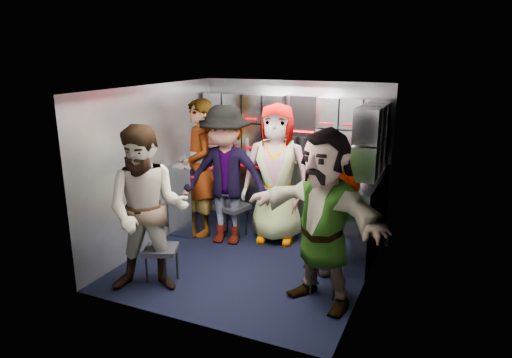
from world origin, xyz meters
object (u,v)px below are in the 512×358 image
at_px(jump_seat_near_left, 161,251).
at_px(attendant_arc_e, 323,219).
at_px(attendant_arc_a, 148,211).
at_px(attendant_arc_c, 276,174).
at_px(jump_seat_mid_left, 232,208).
at_px(jump_seat_center, 281,209).
at_px(attendant_arc_b, 225,176).
at_px(jump_seat_near_right, 326,263).
at_px(jump_seat_mid_right, 333,233).
at_px(attendant_standing, 200,168).
at_px(attendant_arc_d, 330,207).

height_order(jump_seat_near_left, attendant_arc_e, attendant_arc_e).
height_order(attendant_arc_a, attendant_arc_c, attendant_arc_c).
distance_m(jump_seat_mid_left, attendant_arc_e, 2.03).
height_order(jump_seat_center, attendant_arc_a, attendant_arc_a).
bearing_deg(jump_seat_mid_left, attendant_arc_a, -95.18).
bearing_deg(attendant_arc_b, jump_seat_near_right, -36.53).
bearing_deg(attendant_arc_c, attendant_arc_e, -64.65).
xyz_separation_m(jump_seat_mid_right, attendant_standing, (-1.96, 0.24, 0.54)).
relative_size(jump_seat_center, jump_seat_near_right, 1.19).
bearing_deg(attendant_arc_e, jump_seat_near_left, -148.32).
bearing_deg(attendant_arc_a, attendant_arc_c, 43.60).
xyz_separation_m(jump_seat_near_left, attendant_arc_e, (1.74, 0.30, 0.55)).
distance_m(attendant_arc_b, attendant_arc_c, 0.68).
bearing_deg(jump_seat_center, attendant_arc_c, -90.00).
height_order(jump_seat_mid_left, attendant_arc_e, attendant_arc_e).
bearing_deg(jump_seat_center, attendant_arc_a, -110.22).
xyz_separation_m(jump_seat_near_left, jump_seat_near_right, (1.74, 0.48, -0.01)).
relative_size(attendant_arc_c, attendant_arc_e, 1.03).
xyz_separation_m(jump_seat_near_right, attendant_arc_a, (-1.74, -0.66, 0.55)).
bearing_deg(attendant_arc_c, jump_seat_near_left, -126.20).
bearing_deg(attendant_arc_d, jump_seat_mid_right, 51.38).
distance_m(jump_seat_mid_right, attendant_arc_e, 1.03).
bearing_deg(attendant_arc_e, jump_seat_mid_right, 119.09).
xyz_separation_m(jump_seat_near_right, attendant_arc_b, (-1.59, 0.80, 0.57)).
bearing_deg(jump_seat_mid_right, attendant_arc_d, -90.00).
bearing_deg(attendant_standing, jump_seat_near_right, 20.28).
relative_size(attendant_arc_a, attendant_arc_b, 0.97).
xyz_separation_m(attendant_standing, attendant_arc_c, (1.06, 0.20, -0.01)).
distance_m(attendant_arc_a, attendant_arc_d, 2.02).
height_order(attendant_standing, attendant_arc_b, attendant_standing).
distance_m(jump_seat_center, attendant_arc_c, 0.58).
bearing_deg(attendant_standing, attendant_arc_b, 27.82).
relative_size(jump_seat_near_right, attendant_standing, 0.21).
distance_m(jump_seat_near_left, jump_seat_near_right, 1.81).
distance_m(jump_seat_center, attendant_arc_a, 2.18).
xyz_separation_m(attendant_standing, attendant_arc_a, (0.33, -1.61, -0.05)).
relative_size(jump_seat_near_left, jump_seat_center, 0.94).
height_order(jump_seat_near_left, attendant_standing, attendant_standing).
xyz_separation_m(jump_seat_mid_left, attendant_arc_d, (1.48, -0.45, 0.38)).
height_order(jump_seat_mid_left, attendant_standing, attendant_standing).
distance_m(jump_seat_near_left, attendant_arc_e, 1.85).
bearing_deg(jump_seat_near_left, attendant_arc_b, 83.38).
bearing_deg(jump_seat_near_right, attendant_arc_c, 131.42).
bearing_deg(attendant_standing, attendant_arc_c, 55.48).
height_order(jump_seat_mid_left, attendant_arc_a, attendant_arc_a).
height_order(jump_seat_near_right, attendant_arc_b, attendant_arc_b).
distance_m(attendant_arc_a, attendant_arc_b, 1.47).
relative_size(jump_seat_near_left, attendant_arc_d, 0.28).
bearing_deg(jump_seat_near_left, attendant_arc_e, 9.71).
bearing_deg(attendant_arc_a, jump_seat_near_left, 65.64).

